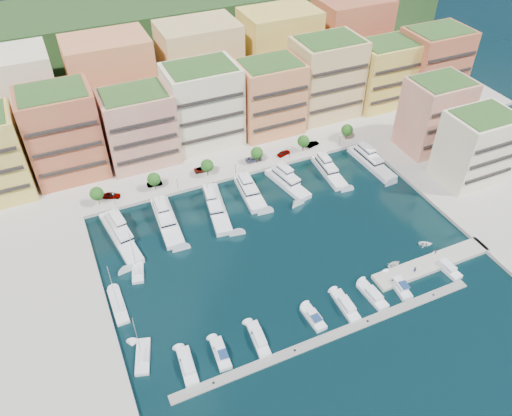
{
  "coord_description": "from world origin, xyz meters",
  "views": [
    {
      "loc": [
        -43.75,
        -81.0,
        90.03
      ],
      "look_at": [
        -3.38,
        8.81,
        6.0
      ],
      "focal_mm": 35.0,
      "sensor_mm": 36.0,
      "label": 1
    }
  ],
  "objects_px": {
    "yacht_5": "(328,170)",
    "car_3": "(253,159)",
    "lamppost_1": "(177,181)",
    "car_1": "(155,183)",
    "sailboat_0": "(143,357)",
    "car_2": "(202,169)",
    "car_0": "(111,195)",
    "yacht_2": "(216,206)",
    "car_4": "(284,153)",
    "cruiser_2": "(259,339)",
    "cruiser_1": "(221,354)",
    "cruiser_0": "(188,366)",
    "yacht_1": "(166,219)",
    "sailboat_1": "(118,306)",
    "lamppost_0": "(114,197)",
    "lamppost_2": "(235,166)",
    "lamppost_4": "(340,139)",
    "cruiser_4": "(314,318)",
    "cruiser_5": "(346,306)",
    "tender_2": "(426,244)",
    "car_5": "(313,144)",
    "yacht_3": "(249,191)",
    "lamppost_3": "(290,152)",
    "tender_1": "(396,262)",
    "tree_2": "(207,166)",
    "tender_0": "(394,265)",
    "cruiser_9": "(446,267)",
    "cruiser_7": "(399,286)",
    "tree_4": "(303,141)",
    "sailboat_2": "(138,271)",
    "yacht_0": "(120,234)",
    "yacht_4": "(287,182)",
    "yacht_6": "(370,161)",
    "tree_3": "(257,153)",
    "person_1": "(435,251)",
    "person_0": "(415,270)"
  },
  "relations": [
    {
      "from": "lamppost_3",
      "to": "sailboat_0",
      "type": "distance_m",
      "value": 77.44
    },
    {
      "from": "yacht_1",
      "to": "yacht_6",
      "type": "distance_m",
      "value": 65.25
    },
    {
      "from": "cruiser_4",
      "to": "car_1",
      "type": "xyz_separation_m",
      "value": [
        -19.16,
        60.06,
        1.15
      ]
    },
    {
      "from": "cruiser_4",
      "to": "sailboat_2",
      "type": "bearing_deg",
      "value": 136.91
    },
    {
      "from": "car_2",
      "to": "car_5",
      "type": "xyz_separation_m",
      "value": [
        37.19,
        -1.58,
        0.04
      ]
    },
    {
      "from": "yacht_5",
      "to": "cruiser_0",
      "type": "bearing_deg",
      "value": -142.42
    },
    {
      "from": "yacht_0",
      "to": "yacht_4",
      "type": "height_order",
      "value": "same"
    },
    {
      "from": "cruiser_1",
      "to": "cruiser_4",
      "type": "bearing_deg",
      "value": 0.02
    },
    {
      "from": "tender_2",
      "to": "car_5",
      "type": "xyz_separation_m",
      "value": [
        -4.69,
        50.74,
        1.34
      ]
    },
    {
      "from": "lamppost_1",
      "to": "car_1",
      "type": "xyz_separation_m",
      "value": [
        -5.67,
        4.26,
        -2.11
      ]
    },
    {
      "from": "yacht_5",
      "to": "car_3",
      "type": "bearing_deg",
      "value": 143.75
    },
    {
      "from": "car_4",
      "to": "tender_0",
      "type": "bearing_deg",
      "value": 168.66
    },
    {
      "from": "person_0",
      "to": "lamppost_4",
      "type": "bearing_deg",
      "value": -41.1
    },
    {
      "from": "cruiser_0",
      "to": "cruiser_7",
      "type": "bearing_deg",
      "value": -0.01
    },
    {
      "from": "car_0",
      "to": "car_3",
      "type": "height_order",
      "value": "car_0"
    },
    {
      "from": "cruiser_1",
      "to": "lamppost_0",
      "type": "bearing_deg",
      "value": 99.79
    },
    {
      "from": "yacht_2",
      "to": "car_3",
      "type": "distance_m",
      "value": 24.05
    },
    {
      "from": "car_0",
      "to": "tender_1",
      "type": "bearing_deg",
      "value": -109.47
    },
    {
      "from": "tree_4",
      "to": "yacht_4",
      "type": "height_order",
      "value": "tree_4"
    },
    {
      "from": "tender_2",
      "to": "tree_4",
      "type": "bearing_deg",
      "value": 34.83
    },
    {
      "from": "cruiser_4",
      "to": "cruiser_5",
      "type": "xyz_separation_m",
      "value": [
        8.24,
        -0.01,
        -0.02
      ]
    },
    {
      "from": "sailboat_0",
      "to": "car_2",
      "type": "relative_size",
      "value": 2.77
    },
    {
      "from": "sailboat_2",
      "to": "tree_3",
      "type": "bearing_deg",
      "value": 32.63
    },
    {
      "from": "lamppost_3",
      "to": "tender_1",
      "type": "distance_m",
      "value": 49.55
    },
    {
      "from": "tree_2",
      "to": "sailboat_0",
      "type": "height_order",
      "value": "sailboat_0"
    },
    {
      "from": "tree_2",
      "to": "sailboat_2",
      "type": "xyz_separation_m",
      "value": [
        -28.3,
        -28.36,
        -4.42
      ]
    },
    {
      "from": "lamppost_4",
      "to": "yacht_3",
      "type": "xyz_separation_m",
      "value": [
        -35.68,
        -9.57,
        -2.62
      ]
    },
    {
      "from": "cruiser_9",
      "to": "tender_1",
      "type": "relative_size",
      "value": 6.4
    },
    {
      "from": "cruiser_2",
      "to": "cruiser_1",
      "type": "bearing_deg",
      "value": -179.98
    },
    {
      "from": "car_5",
      "to": "person_0",
      "type": "relative_size",
      "value": 2.38
    },
    {
      "from": "cruiser_1",
      "to": "sailboat_1",
      "type": "bearing_deg",
      "value": 128.23
    },
    {
      "from": "tree_2",
      "to": "tender_0",
      "type": "relative_size",
      "value": 1.52
    },
    {
      "from": "lamppost_2",
      "to": "lamppost_4",
      "type": "xyz_separation_m",
      "value": [
        36.0,
        0.0,
        0.0
      ]
    },
    {
      "from": "tree_2",
      "to": "cruiser_0",
      "type": "relative_size",
      "value": 0.62
    },
    {
      "from": "yacht_6",
      "to": "person_1",
      "type": "distance_m",
      "value": 40.86
    },
    {
      "from": "yacht_1",
      "to": "car_0",
      "type": "relative_size",
      "value": 4.25
    },
    {
      "from": "tree_2",
      "to": "car_5",
      "type": "bearing_deg",
      "value": 2.16
    },
    {
      "from": "yacht_0",
      "to": "yacht_5",
      "type": "bearing_deg",
      "value": 2.09
    },
    {
      "from": "yacht_0",
      "to": "cruiser_5",
      "type": "relative_size",
      "value": 2.4
    },
    {
      "from": "sailboat_1",
      "to": "lamppost_0",
      "type": "bearing_deg",
      "value": 78.7
    },
    {
      "from": "car_1",
      "to": "car_0",
      "type": "bearing_deg",
      "value": 94.65
    },
    {
      "from": "cruiser_1",
      "to": "cruiser_2",
      "type": "xyz_separation_m",
      "value": [
        8.59,
        0.0,
        -0.02
      ]
    },
    {
      "from": "tree_3",
      "to": "person_1",
      "type": "distance_m",
      "value": 58.86
    },
    {
      "from": "car_0",
      "to": "car_2",
      "type": "bearing_deg",
      "value": -64.28
    },
    {
      "from": "yacht_6",
      "to": "person_0",
      "type": "bearing_deg",
      "value": -111.01
    },
    {
      "from": "cruiser_5",
      "to": "cruiser_0",
      "type": "bearing_deg",
      "value": 180.0
    },
    {
      "from": "cruiser_1",
      "to": "cruiser_9",
      "type": "relative_size",
      "value": 0.92
    },
    {
      "from": "yacht_2",
      "to": "car_4",
      "type": "bearing_deg",
      "value": 27.23
    },
    {
      "from": "yacht_0",
      "to": "car_1",
      "type": "distance_m",
      "value": 21.54
    },
    {
      "from": "tree_4",
      "to": "sailboat_1",
      "type": "distance_m",
      "value": 76.65
    }
  ]
}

